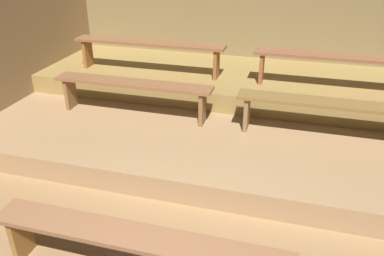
{
  "coord_description": "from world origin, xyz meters",
  "views": [
    {
      "loc": [
        0.83,
        -1.4,
        2.53
      ],
      "look_at": [
        -0.27,
        2.52,
        0.47
      ],
      "focal_mm": 36.72,
      "sensor_mm": 36.0,
      "label": 1
    }
  ],
  "objects": [
    {
      "name": "bench_middle_left",
      "position": [
        -1.39,
        4.08,
        0.94
      ],
      "size": [
        2.36,
        0.29,
        0.48
      ],
      "color": "brown",
      "rests_on": "platform_middle"
    },
    {
      "name": "bench_lower_left",
      "position": [
        -1.24,
        3.08,
        0.66
      ],
      "size": [
        2.15,
        0.29,
        0.48
      ],
      "color": "brown",
      "rests_on": "platform_lower"
    },
    {
      "name": "wall_back",
      "position": [
        0.0,
        5.34,
        1.15
      ],
      "size": [
        6.97,
        0.06,
        2.29
      ],
      "primitive_type": "cube",
      "color": "olive",
      "rests_on": "ground"
    },
    {
      "name": "bench_middle_right",
      "position": [
        1.39,
        4.08,
        0.94
      ],
      "size": [
        2.36,
        0.29,
        0.48
      ],
      "color": "brown",
      "rests_on": "platform_middle"
    },
    {
      "name": "platform_middle",
      "position": [
        0.0,
        4.38,
        0.41
      ],
      "size": [
        6.17,
        1.87,
        0.27
      ],
      "primitive_type": "cube",
      "color": "olive",
      "rests_on": "platform_lower"
    },
    {
      "name": "ground",
      "position": [
        0.0,
        2.66,
        -0.04
      ],
      "size": [
        6.97,
        6.11,
        0.08
      ],
      "primitive_type": "cube",
      "color": "olive"
    },
    {
      "name": "bench_lower_right",
      "position": [
        1.24,
        3.08,
        0.66
      ],
      "size": [
        2.15,
        0.29,
        0.48
      ],
      "color": "brown",
      "rests_on": "platform_lower"
    },
    {
      "name": "platform_lower",
      "position": [
        0.0,
        3.51,
        0.14
      ],
      "size": [
        6.17,
        3.61,
        0.27
      ],
      "primitive_type": "cube",
      "color": "#987550",
      "rests_on": "ground"
    },
    {
      "name": "bench_floor_center",
      "position": [
        -0.19,
        0.67,
        0.39
      ],
      "size": [
        2.38,
        0.29,
        0.48
      ],
      "color": "brown",
      "rests_on": "ground"
    }
  ]
}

